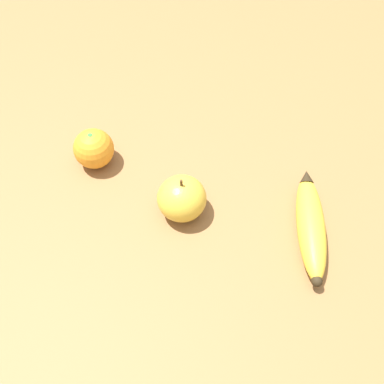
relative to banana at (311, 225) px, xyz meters
The scene contains 4 objects.
ground_plane 0.19m from the banana, 11.47° to the left, with size 3.00×3.00×0.00m, color olive.
banana is the anchor object (origin of this frame).
orange 0.41m from the banana, 24.75° to the right, with size 0.07×0.07×0.07m.
apple 0.22m from the banana, 13.95° to the right, with size 0.08×0.08×0.09m.
Camera 1 is at (0.03, 0.33, 0.66)m, focal length 42.00 mm.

